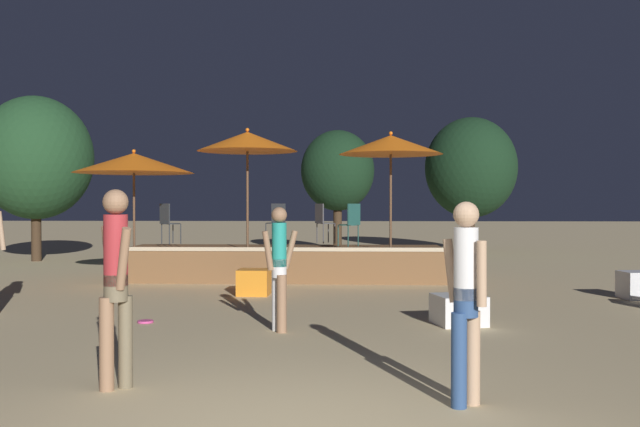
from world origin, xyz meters
The scene contains 18 objects.
wooden_deck centered at (-1.07, 10.75, 0.34)m, with size 7.06×2.41×0.76m.
patio_umbrella_0 centered at (-4.19, 9.92, 2.52)m, with size 2.54×2.54×2.82m.
patio_umbrella_1 centered at (-1.76, 9.87, 2.96)m, with size 2.11×2.11×3.25m.
patio_umbrella_2 centered at (1.25, 9.89, 2.89)m, with size 2.17×2.17×3.17m.
cube_seat_0 centered at (1.89, 4.85, 0.20)m, with size 0.77×0.77×0.41m.
cube_seat_1 centered at (5.42, 7.65, 0.24)m, with size 0.59×0.59×0.48m.
cube_seat_2 centered at (-1.35, 7.88, 0.23)m, with size 0.58×0.58×0.47m.
person_0 centered at (-0.53, 4.22, 0.86)m, with size 0.48×0.31×1.63m.
person_1 centered at (-1.72, 1.30, 1.00)m, with size 0.43×0.50×1.80m.
person_3 centered at (1.35, 0.89, 0.91)m, with size 0.35×0.40×1.69m.
bistro_chair_0 centered at (-1.29, 11.34, 1.31)m, with size 0.45×0.45×0.90m.
bistro_chair_1 centered at (0.42, 9.99, 1.31)m, with size 0.48×0.48×0.90m.
bistro_chair_2 centered at (-0.23, 11.18, 1.31)m, with size 0.47×0.47×0.90m.
bistro_chair_3 centered at (-3.66, 10.68, 1.31)m, with size 0.48×0.48×0.90m.
frisbee_disc centered at (-2.47, 4.81, 0.02)m, with size 0.22×0.22×0.03m.
background_tree_0 centered at (0.00, 18.32, 2.72)m, with size 2.40×2.40×4.06m.
background_tree_1 centered at (4.56, 19.65, 2.88)m, with size 3.14×3.14×4.62m.
background_tree_2 centered at (-8.63, 15.12, 2.97)m, with size 3.22×3.22×4.75m.
Camera 1 is at (0.38, -5.02, 1.68)m, focal length 40.00 mm.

